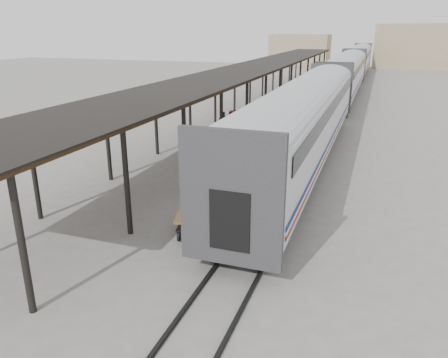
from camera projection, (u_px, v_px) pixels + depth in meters
ground at (186, 217)px, 17.52m from camera, size 160.00×160.00×0.00m
train at (345, 74)px, 45.77m from camera, size 3.45×76.01×4.01m
canopy at (260, 66)px, 38.67m from camera, size 4.90×64.30×4.15m
rails at (343, 98)px, 46.81m from camera, size 1.54×150.00×0.12m
building_far at (425, 46)px, 81.37m from camera, size 18.00×10.00×8.00m
building_left at (300, 49)px, 92.78m from camera, size 12.00×8.00×6.00m
baggage_cart at (196, 214)px, 16.25m from camera, size 1.82×2.64×0.86m
suitcase_stack at (195, 200)px, 16.47m from camera, size 1.27×1.16×0.57m
luggage_tug at (235, 123)px, 31.58m from camera, size 1.29×1.83×1.49m
porter at (195, 192)px, 15.23m from camera, size 0.48×0.69×1.81m
pedestrian at (224, 123)px, 31.30m from camera, size 0.92×0.39×1.57m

